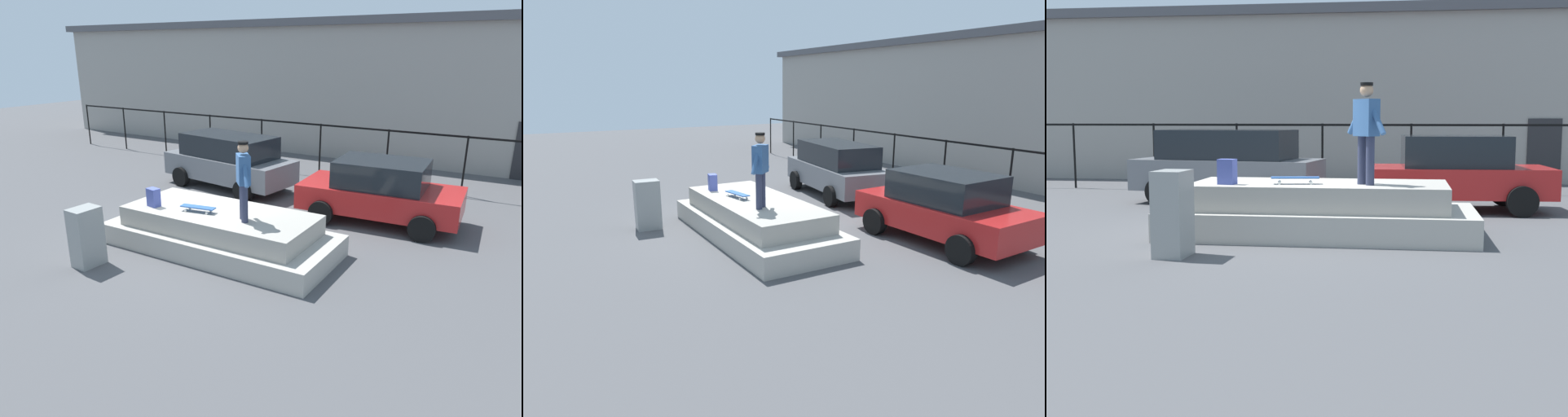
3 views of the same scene
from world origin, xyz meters
The scene contains 9 objects.
ground_plane centered at (0.00, 0.00, 0.00)m, with size 60.00×60.00×0.00m, color #4C4C4F.
concrete_ledge centered at (0.80, -0.33, 0.41)m, with size 5.26×2.25×0.91m.
skateboarder centered at (1.60, -0.58, 1.87)m, with size 0.70×0.76×1.66m.
skateboard centered at (0.43, -0.63, 1.01)m, with size 0.82×0.33×0.12m.
backpack centered at (-0.68, -0.82, 1.12)m, with size 0.28×0.20×0.42m, color #3F4C99.
car_grey_hatchback_near centered at (-1.91, 4.00, 0.92)m, with size 4.56×2.44×1.73m.
car_red_sedan_mid centered at (3.30, 3.32, 0.83)m, with size 4.16×2.32×1.63m.
utility_box centered at (-1.08, -2.44, 0.63)m, with size 0.44×0.60×1.25m, color gray.
fence_row centered at (0.00, 6.90, 1.32)m, with size 24.06×0.06×1.86m.
Camera 2 is at (10.87, -5.25, 3.57)m, focal length 33.15 mm.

